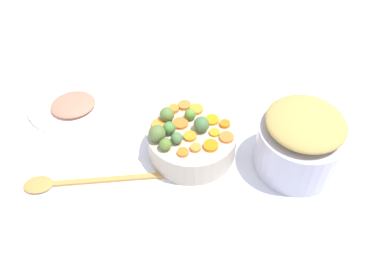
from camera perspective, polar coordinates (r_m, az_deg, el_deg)
name	(u,v)px	position (r m, az deg, el deg)	size (l,w,h in m)	color
tabletop	(181,150)	(1.02, -1.66, -3.21)	(2.40, 2.40, 0.02)	silver
serving_bowl_carrots	(192,141)	(0.97, 0.00, -1.91)	(0.22, 0.22, 0.07)	#BCAF98
metal_pot	(298,147)	(0.96, 15.33, -2.72)	(0.20, 0.20, 0.12)	#B1B0C2
stuffing_mound	(306,123)	(0.90, 16.36, 0.76)	(0.18, 0.18, 0.04)	tan
carrot_slice_0	(183,152)	(0.90, -1.34, -3.58)	(0.03, 0.03, 0.01)	orange
carrot_slice_1	(185,105)	(1.00, -0.97, 3.34)	(0.03, 0.03, 0.01)	orange
carrot_slice_2	(225,124)	(0.96, 4.84, 0.60)	(0.03, 0.03, 0.01)	orange
carrot_slice_3	(196,109)	(0.99, 0.62, 2.76)	(0.03, 0.03, 0.01)	orange
carrot_slice_4	(158,126)	(0.96, -4.99, 0.33)	(0.04, 0.04, 0.01)	orange
carrot_slice_5	(212,120)	(0.97, 2.95, 1.20)	(0.03, 0.03, 0.01)	orange
carrot_slice_6	(190,136)	(0.93, -0.29, -1.22)	(0.03, 0.03, 0.01)	orange
carrot_slice_7	(227,137)	(0.93, 5.08, -1.37)	(0.03, 0.03, 0.01)	orange
carrot_slice_8	(196,148)	(0.90, 0.53, -2.92)	(0.02, 0.02, 0.01)	orange
carrot_slice_9	(214,133)	(0.94, 3.31, -0.68)	(0.03, 0.03, 0.01)	orange
carrot_slice_10	(180,123)	(0.96, -1.71, 0.69)	(0.04, 0.04, 0.01)	orange
carrot_slice_11	(211,146)	(0.91, 2.76, -2.60)	(0.03, 0.03, 0.01)	orange
carrot_slice_12	(174,109)	(0.99, -2.70, 2.81)	(0.03, 0.03, 0.01)	orange
brussels_sprout_0	(167,115)	(0.96, -3.68, 1.98)	(0.04, 0.04, 0.04)	#587436
brussels_sprout_1	(157,133)	(0.92, -5.14, -0.79)	(0.04, 0.04, 0.04)	#546D36
brussels_sprout_2	(169,128)	(0.93, -3.35, 0.00)	(0.03, 0.03, 0.03)	#4C7C36
brussels_sprout_3	(165,144)	(0.90, -3.94, -2.42)	(0.03, 0.03, 0.03)	#56742B
brussels_sprout_4	(201,125)	(0.93, 1.39, 0.47)	(0.04, 0.04, 0.04)	#446E3D
brussels_sprout_5	(190,114)	(0.97, -0.25, 2.04)	(0.03, 0.03, 0.03)	#598830
brussels_sprout_6	(178,138)	(0.91, -2.06, -1.51)	(0.03, 0.03, 0.03)	#4A7241
wooden_spoon	(66,183)	(0.98, -17.93, -7.62)	(0.33, 0.11, 0.01)	#BA8541
ham_plate	(71,102)	(1.17, -17.34, 3.60)	(0.24, 0.24, 0.01)	white
ham_slice_main	(73,104)	(1.14, -17.03, 3.32)	(0.12, 0.11, 0.02)	#BE735B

